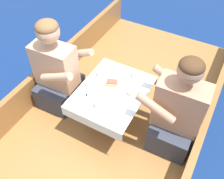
{
  "coord_description": "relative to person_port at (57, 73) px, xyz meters",
  "views": [
    {
      "loc": [
        0.74,
        -1.26,
        2.38
      ],
      "look_at": [
        0.0,
        0.09,
        0.75
      ],
      "focal_mm": 40.0,
      "sensor_mm": 36.0,
      "label": 1
    }
  ],
  "objects": [
    {
      "name": "sandwich",
      "position": [
        0.56,
        0.1,
        0.04
      ],
      "size": [
        0.13,
        0.11,
        0.05
      ],
      "rotation": [
        0.0,
        0.0,
        0.39
      ],
      "color": "tan",
      "rests_on": "plate_sandwich"
    },
    {
      "name": "utensil_fork_starboard",
      "position": [
        0.44,
        -0.17,
        0.01
      ],
      "size": [
        0.09,
        0.16,
        0.0
      ],
      "rotation": [
        0.0,
        0.0,
        2.0
      ],
      "color": "silver",
      "rests_on": "cockpit_table"
    },
    {
      "name": "boat_deck",
      "position": [
        0.59,
        -0.05,
        -0.56
      ],
      "size": [
        1.73,
        3.65,
        0.33
      ],
      "primitive_type": "cube",
      "color": "#9E6B38",
      "rests_on": "ground_plane"
    },
    {
      "name": "gunwale_port",
      "position": [
        -0.24,
        -0.05,
        -0.23
      ],
      "size": [
        0.06,
        3.65,
        0.33
      ],
      "primitive_type": "cube",
      "color": "#936033",
      "rests_on": "boat_deck"
    },
    {
      "name": "person_port",
      "position": [
        0.0,
        0.0,
        0.0
      ],
      "size": [
        0.54,
        0.46,
        0.97
      ],
      "rotation": [
        0.0,
        0.0,
        0.05
      ],
      "color": "#333847",
      "rests_on": "boat_deck"
    },
    {
      "name": "gunwale_starboard",
      "position": [
        1.43,
        -0.05,
        -0.23
      ],
      "size": [
        0.06,
        3.65,
        0.33
      ],
      "primitive_type": "cube",
      "color": "#936033",
      "rests_on": "boat_deck"
    },
    {
      "name": "coffee_cup_starboard",
      "position": [
        0.71,
        0.31,
        0.04
      ],
      "size": [
        0.1,
        0.07,
        0.06
      ],
      "color": "white",
      "rests_on": "cockpit_table"
    },
    {
      "name": "coffee_cup_center",
      "position": [
        0.59,
        -0.17,
        0.04
      ],
      "size": [
        0.1,
        0.08,
        0.06
      ],
      "color": "white",
      "rests_on": "cockpit_table"
    },
    {
      "name": "bowl_starboard_near",
      "position": [
        0.4,
        0.02,
        0.03
      ],
      "size": [
        0.13,
        0.13,
        0.04
      ],
      "color": "white",
      "rests_on": "cockpit_table"
    },
    {
      "name": "ground_plane",
      "position": [
        0.59,
        -0.05,
        -0.72
      ],
      "size": [
        60.0,
        60.0,
        0.0
      ],
      "primitive_type": "plane",
      "color": "navy"
    },
    {
      "name": "utensil_spoon_center",
      "position": [
        0.62,
        -0.05,
        0.01
      ],
      "size": [
        0.17,
        0.05,
        0.01
      ],
      "rotation": [
        0.0,
        0.0,
        0.18
      ],
      "color": "silver",
      "rests_on": "cockpit_table"
    },
    {
      "name": "person_starboard",
      "position": [
        1.19,
        0.09,
        -0.01
      ],
      "size": [
        0.53,
        0.45,
        0.97
      ],
      "rotation": [
        0.0,
        0.0,
        3.17
      ],
      "color": "#333847",
      "rests_on": "boat_deck"
    },
    {
      "name": "cockpit_table",
      "position": [
        0.59,
        0.04,
        -0.03
      ],
      "size": [
        0.59,
        0.74,
        0.4
      ],
      "color": "#B2B2B7",
      "rests_on": "boat_deck"
    },
    {
      "name": "coffee_cup_port",
      "position": [
        0.4,
        0.16,
        0.04
      ],
      "size": [
        0.09,
        0.06,
        0.06
      ],
      "color": "white",
      "rests_on": "cockpit_table"
    },
    {
      "name": "bowl_port_near",
      "position": [
        0.49,
        0.27,
        0.03
      ],
      "size": [
        0.13,
        0.13,
        0.04
      ],
      "color": "white",
      "rests_on": "cockpit_table"
    },
    {
      "name": "utensil_spoon_port",
      "position": [
        0.78,
        -0.2,
        0.01
      ],
      "size": [
        0.13,
        0.13,
        0.01
      ],
      "rotation": [
        0.0,
        0.0,
        0.81
      ],
      "color": "silver",
      "rests_on": "cockpit_table"
    },
    {
      "name": "tin_can",
      "position": [
        0.76,
        0.08,
        0.04
      ],
      "size": [
        0.07,
        0.07,
        0.05
      ],
      "color": "silver",
      "rests_on": "cockpit_table"
    },
    {
      "name": "plate_sandwich",
      "position": [
        0.56,
        0.1,
        0.02
      ],
      "size": [
        0.18,
        0.18,
        0.01
      ],
      "color": "white",
      "rests_on": "cockpit_table"
    },
    {
      "name": "plate_bread",
      "position": [
        0.72,
        -0.08,
        0.02
      ],
      "size": [
        0.16,
        0.16,
        0.01
      ],
      "color": "white",
      "rests_on": "cockpit_table"
    }
  ]
}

